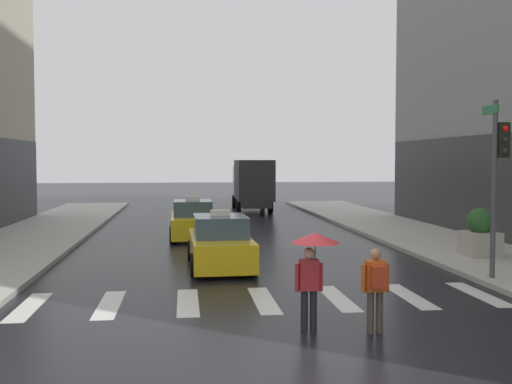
# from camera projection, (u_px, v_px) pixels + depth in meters

# --- Properties ---
(ground_plane) EXTENTS (160.00, 160.00, 0.00)m
(ground_plane) POSITION_uv_depth(u_px,v_px,m) (285.00, 337.00, 11.34)
(ground_plane) COLOR black
(crosswalk_markings) EXTENTS (11.30, 2.80, 0.01)m
(crosswalk_markings) POSITION_uv_depth(u_px,v_px,m) (264.00, 300.00, 14.31)
(crosswalk_markings) COLOR silver
(crosswalk_markings) RESTS_ON ground
(traffic_light_pole) EXTENTS (0.44, 0.84, 4.80)m
(traffic_light_pole) POSITION_uv_depth(u_px,v_px,m) (498.00, 163.00, 16.17)
(traffic_light_pole) COLOR #47474C
(traffic_light_pole) RESTS_ON curb_right
(taxi_lead) EXTENTS (2.01, 4.58, 1.80)m
(taxi_lead) POSITION_uv_depth(u_px,v_px,m) (220.00, 244.00, 18.70)
(taxi_lead) COLOR yellow
(taxi_lead) RESTS_ON ground
(taxi_second) EXTENTS (1.95, 4.55, 1.80)m
(taxi_second) POSITION_uv_depth(u_px,v_px,m) (193.00, 221.00, 25.76)
(taxi_second) COLOR yellow
(taxi_second) RESTS_ON ground
(box_truck) EXTENTS (2.41, 7.59, 3.35)m
(box_truck) POSITION_uv_depth(u_px,v_px,m) (252.00, 183.00, 39.06)
(box_truck) COLOR #2D2D2D
(box_truck) RESTS_ON ground
(pedestrian_with_umbrella) EXTENTS (0.96, 0.96, 1.94)m
(pedestrian_with_umbrella) POSITION_uv_depth(u_px,v_px,m) (313.00, 254.00, 11.60)
(pedestrian_with_umbrella) COLOR black
(pedestrian_with_umbrella) RESTS_ON ground
(pedestrian_with_backpack) EXTENTS (0.55, 0.43, 1.65)m
(pedestrian_with_backpack) POSITION_uv_depth(u_px,v_px,m) (376.00, 284.00, 11.49)
(pedestrian_with_backpack) COLOR #473D33
(pedestrian_with_backpack) RESTS_ON ground
(planter_near_corner) EXTENTS (1.10, 1.10, 1.60)m
(planter_near_corner) POSITION_uv_depth(u_px,v_px,m) (480.00, 234.00, 20.05)
(planter_near_corner) COLOR #A8A399
(planter_near_corner) RESTS_ON curb_right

